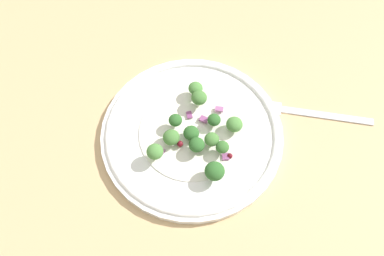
% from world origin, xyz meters
% --- Properties ---
extents(ground_plane, '(1.80, 1.80, 0.02)m').
position_xyz_m(ground_plane, '(0.00, 0.00, -0.01)').
color(ground_plane, tan).
extents(plate, '(0.29, 0.29, 0.02)m').
position_xyz_m(plate, '(0.03, 0.01, 0.01)').
color(plate, white).
rests_on(plate, ground_plane).
extents(dressing_pool, '(0.17, 0.17, 0.00)m').
position_xyz_m(dressing_pool, '(0.03, 0.01, 0.01)').
color(dressing_pool, white).
rests_on(dressing_pool, plate).
extents(broccoli_floret_0, '(0.02, 0.02, 0.02)m').
position_xyz_m(broccoli_floret_0, '(0.04, 0.02, 0.03)').
color(broccoli_floret_0, '#ADD18E').
rests_on(broccoli_floret_0, plate).
extents(broccoli_floret_1, '(0.02, 0.02, 0.02)m').
position_xyz_m(broccoli_floret_1, '(0.02, 0.05, 0.03)').
color(broccoli_floret_1, '#ADD18E').
rests_on(broccoli_floret_1, plate).
extents(broccoli_floret_2, '(0.02, 0.02, 0.02)m').
position_xyz_m(broccoli_floret_2, '(0.02, 0.07, 0.03)').
color(broccoli_floret_2, '#9EC684').
rests_on(broccoli_floret_2, plate).
extents(broccoli_floret_3, '(0.03, 0.03, 0.03)m').
position_xyz_m(broccoli_floret_3, '(0.06, -0.00, 0.03)').
color(broccoli_floret_3, '#8EB77A').
rests_on(broccoli_floret_3, plate).
extents(broccoli_floret_4, '(0.03, 0.03, 0.03)m').
position_xyz_m(broccoli_floret_4, '(-0.02, -0.01, 0.03)').
color(broccoli_floret_4, '#9EC684').
rests_on(broccoli_floret_4, plate).
extents(broccoli_floret_5, '(0.02, 0.02, 0.02)m').
position_xyz_m(broccoli_floret_5, '(-0.03, -0.03, 0.03)').
color(broccoli_floret_5, '#ADD18E').
rests_on(broccoli_floret_5, plate).
extents(broccoli_floret_6, '(0.02, 0.02, 0.02)m').
position_xyz_m(broccoli_floret_6, '(-0.01, 0.03, 0.03)').
color(broccoli_floret_6, '#ADD18E').
rests_on(broccoli_floret_6, plate).
extents(broccoli_floret_7, '(0.03, 0.03, 0.03)m').
position_xyz_m(broccoli_floret_7, '(-0.02, 0.06, 0.03)').
color(broccoli_floret_7, '#9EC684').
rests_on(broccoli_floret_7, plate).
extents(broccoli_floret_8, '(0.02, 0.02, 0.02)m').
position_xyz_m(broccoli_floret_8, '(0.04, -0.01, 0.03)').
color(broccoli_floret_8, '#ADD18E').
rests_on(broccoli_floret_8, plate).
extents(broccoli_floret_9, '(0.02, 0.02, 0.02)m').
position_xyz_m(broccoli_floret_9, '(0.05, 0.04, 0.03)').
color(broccoli_floret_9, '#ADD18E').
rests_on(broccoli_floret_9, plate).
extents(broccoli_floret_10, '(0.03, 0.03, 0.03)m').
position_xyz_m(broccoli_floret_10, '(0.10, 0.00, 0.04)').
color(broccoli_floret_10, '#ADD18E').
rests_on(broccoli_floret_10, plate).
extents(broccoli_floret_11, '(0.03, 0.03, 0.03)m').
position_xyz_m(broccoli_floret_11, '(0.06, 0.09, 0.03)').
color(broccoli_floret_11, '#8EB77A').
rests_on(broccoli_floret_11, plate).
extents(cranberry_0, '(0.01, 0.01, 0.01)m').
position_xyz_m(cranberry_0, '(0.02, 0.08, 0.02)').
color(cranberry_0, maroon).
rests_on(cranberry_0, plate).
extents(cranberry_1, '(0.01, 0.01, 0.01)m').
position_xyz_m(cranberry_1, '(0.06, 0.01, 0.02)').
color(cranberry_1, maroon).
rests_on(cranberry_1, plate).
extents(cranberry_2, '(0.01, 0.01, 0.01)m').
position_xyz_m(cranberry_2, '(0.02, 0.07, 0.02)').
color(cranberry_2, maroon).
rests_on(cranberry_2, plate).
extents(onion_bit_0, '(0.01, 0.02, 0.00)m').
position_xyz_m(onion_bit_0, '(-0.03, 0.02, 0.02)').
color(onion_bit_0, '#A35B93').
rests_on(onion_bit_0, plate).
extents(onion_bit_1, '(0.01, 0.02, 0.00)m').
position_xyz_m(onion_bit_1, '(0.00, 0.01, 0.02)').
color(onion_bit_1, '#934C84').
rests_on(onion_bit_1, plate).
extents(onion_bit_2, '(0.01, 0.01, 0.00)m').
position_xyz_m(onion_bit_2, '(0.08, -0.00, 0.01)').
color(onion_bit_2, '#A35B93').
rests_on(onion_bit_2, plate).
extents(onion_bit_3, '(0.02, 0.02, 0.00)m').
position_xyz_m(onion_bit_3, '(0.03, 0.08, 0.02)').
color(onion_bit_3, '#934C84').
rests_on(onion_bit_3, plate).
extents(onion_bit_4, '(0.01, 0.01, 0.00)m').
position_xyz_m(onion_bit_4, '(0.01, -0.01, 0.02)').
color(onion_bit_4, '#843D75').
rests_on(onion_bit_4, plate).
extents(fork, '(0.11, 0.17, 0.01)m').
position_xyz_m(fork, '(-0.13, 0.13, 0.00)').
color(fork, silver).
rests_on(fork, ground_plane).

